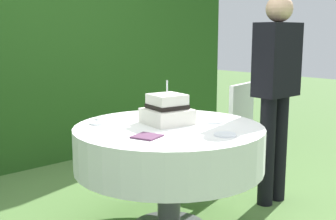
% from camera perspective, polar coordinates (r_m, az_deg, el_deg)
% --- Properties ---
extents(foliage_hedge, '(5.37, 0.41, 2.85)m').
position_cam_1_polar(foliage_hedge, '(4.51, -18.71, 10.98)').
color(foliage_hedge, '#234C19').
rests_on(foliage_hedge, ground_plane).
extents(cake_table, '(1.25, 1.25, 0.72)m').
position_cam_1_polar(cake_table, '(2.85, 0.12, -4.95)').
color(cake_table, '#4C4C51').
rests_on(cake_table, ground_plane).
extents(wedding_cake, '(0.33, 0.33, 0.29)m').
position_cam_1_polar(wedding_cake, '(2.89, -0.10, -0.02)').
color(wedding_cake, white).
rests_on(wedding_cake, cake_table).
extents(serving_plate_near, '(0.14, 0.14, 0.01)m').
position_cam_1_polar(serving_plate_near, '(2.95, 6.05, -1.53)').
color(serving_plate_near, white).
rests_on(serving_plate_near, cake_table).
extents(serving_plate_far, '(0.13, 0.13, 0.01)m').
position_cam_1_polar(serving_plate_far, '(2.58, 7.59, -3.26)').
color(serving_plate_far, white).
rests_on(serving_plate_far, cake_table).
extents(serving_plate_left, '(0.11, 0.11, 0.01)m').
position_cam_1_polar(serving_plate_left, '(2.92, -9.29, -1.72)').
color(serving_plate_left, white).
rests_on(serving_plate_left, cake_table).
extents(serving_plate_right, '(0.15, 0.15, 0.01)m').
position_cam_1_polar(serving_plate_right, '(3.07, -8.30, -1.11)').
color(serving_plate_right, white).
rests_on(serving_plate_right, cake_table).
extents(napkin_stack, '(0.18, 0.18, 0.01)m').
position_cam_1_polar(napkin_stack, '(2.52, -2.81, -3.51)').
color(napkin_stack, '#603856').
rests_on(napkin_stack, cake_table).
extents(garden_chair, '(0.47, 0.47, 0.89)m').
position_cam_1_polar(garden_chair, '(3.87, 8.35, -1.58)').
color(garden_chair, white).
rests_on(garden_chair, ground_plane).
extents(standing_person, '(0.37, 0.21, 1.60)m').
position_cam_1_polar(standing_person, '(3.37, 14.13, 3.14)').
color(standing_person, black).
rests_on(standing_person, ground_plane).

